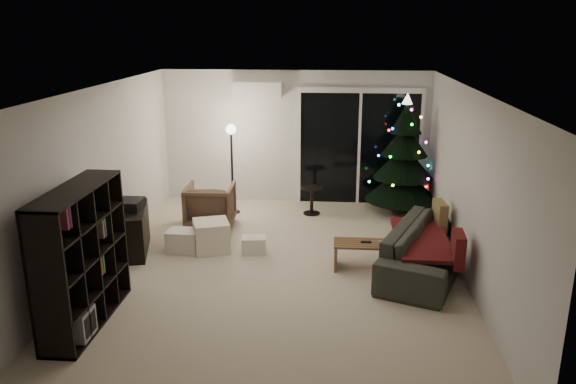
# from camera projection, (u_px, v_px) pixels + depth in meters

# --- Properties ---
(room) EXTENTS (6.50, 7.51, 2.60)m
(room) POSITION_uv_depth(u_px,v_px,m) (316.00, 173.00, 8.94)
(room) COLOR beige
(room) RESTS_ON ground
(bookshelf) EXTENTS (0.53, 1.63, 1.60)m
(bookshelf) POSITION_uv_depth(u_px,v_px,m) (65.00, 256.00, 6.27)
(bookshelf) COLOR black
(bookshelf) RESTS_ON floor
(media_cabinet) EXTENTS (0.66, 1.15, 0.67)m
(media_cabinet) POSITION_uv_depth(u_px,v_px,m) (133.00, 230.00, 8.39)
(media_cabinet) COLOR black
(media_cabinet) RESTS_ON floor
(stereo) EXTENTS (0.34, 0.40, 0.14)m
(stereo) POSITION_uv_depth(u_px,v_px,m) (130.00, 204.00, 8.27)
(stereo) COLOR black
(stereo) RESTS_ON media_cabinet
(armchair) EXTENTS (0.82, 0.84, 0.73)m
(armchair) POSITION_uv_depth(u_px,v_px,m) (210.00, 205.00, 9.46)
(armchair) COLOR brown
(armchair) RESTS_ON floor
(ottoman) EXTENTS (0.65, 0.65, 0.46)m
(ottoman) POSITION_uv_depth(u_px,v_px,m) (211.00, 236.00, 8.47)
(ottoman) COLOR #FEEECE
(ottoman) RESTS_ON floor
(cardboard_box_a) EXTENTS (0.48, 0.37, 0.33)m
(cardboard_box_a) POSITION_uv_depth(u_px,v_px,m) (184.00, 241.00, 8.45)
(cardboard_box_a) COLOR white
(cardboard_box_a) RESTS_ON floor
(cardboard_box_b) EXTENTS (0.39, 0.31, 0.25)m
(cardboard_box_b) POSITION_uv_depth(u_px,v_px,m) (254.00, 245.00, 8.40)
(cardboard_box_b) COLOR white
(cardboard_box_b) RESTS_ON floor
(side_table) EXTENTS (0.49, 0.49, 0.50)m
(side_table) POSITION_uv_depth(u_px,v_px,m) (312.00, 201.00, 10.10)
(side_table) COLOR black
(side_table) RESTS_ON floor
(floor_lamp) EXTENTS (0.25, 0.25, 1.56)m
(floor_lamp) POSITION_uv_depth(u_px,v_px,m) (232.00, 171.00, 10.04)
(floor_lamp) COLOR black
(floor_lamp) RESTS_ON floor
(sofa) EXTENTS (1.65, 2.42, 0.66)m
(sofa) POSITION_uv_depth(u_px,v_px,m) (428.00, 249.00, 7.72)
(sofa) COLOR #34372F
(sofa) RESTS_ON floor
(sofa_throw) EXTENTS (0.70, 1.62, 0.05)m
(sofa_throw) POSITION_uv_depth(u_px,v_px,m) (421.00, 239.00, 7.69)
(sofa_throw) COLOR maroon
(sofa_throw) RESTS_ON sofa
(cushion_a) EXTENTS (0.17, 0.44, 0.43)m
(cushion_a) POSITION_uv_depth(u_px,v_px,m) (440.00, 216.00, 8.25)
(cushion_a) COLOR #A08A52
(cushion_a) RESTS_ON sofa
(cushion_b) EXTENTS (0.16, 0.44, 0.43)m
(cushion_b) POSITION_uv_depth(u_px,v_px,m) (458.00, 249.00, 7.00)
(cushion_b) COLOR maroon
(cushion_b) RESTS_ON sofa
(coffee_table) EXTENTS (1.20, 0.42, 0.38)m
(coffee_table) POSITION_uv_depth(u_px,v_px,m) (376.00, 256.00, 7.85)
(coffee_table) COLOR brown
(coffee_table) RESTS_ON floor
(remote_a) EXTENTS (0.15, 0.04, 0.02)m
(remote_a) POSITION_uv_depth(u_px,v_px,m) (366.00, 242.00, 7.80)
(remote_a) COLOR black
(remote_a) RESTS_ON coffee_table
(remote_b) EXTENTS (0.14, 0.09, 0.02)m
(remote_b) POSITION_uv_depth(u_px,v_px,m) (384.00, 241.00, 7.83)
(remote_b) COLOR slate
(remote_b) RESTS_ON coffee_table
(christmas_tree) EXTENTS (1.48, 1.48, 2.16)m
(christmas_tree) POSITION_uv_depth(u_px,v_px,m) (404.00, 155.00, 9.95)
(christmas_tree) COLOR black
(christmas_tree) RESTS_ON floor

